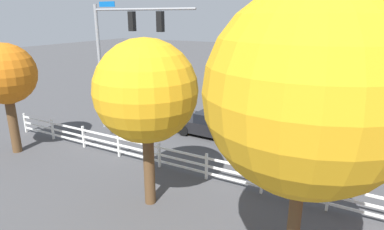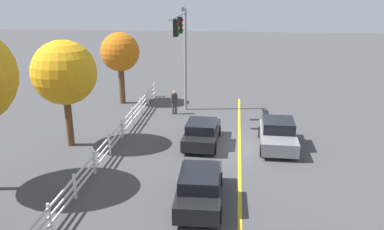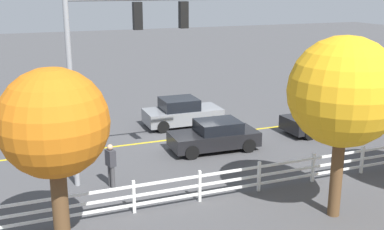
{
  "view_description": "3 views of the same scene",
  "coord_description": "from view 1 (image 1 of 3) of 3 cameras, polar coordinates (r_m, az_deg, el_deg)",
  "views": [
    {
      "loc": [
        -7.25,
        17.92,
        6.57
      ],
      "look_at": [
        1.33,
        2.47,
        1.15
      ],
      "focal_mm": 30.47,
      "sensor_mm": 36.0,
      "label": 1
    },
    {
      "loc": [
        -20.72,
        0.37,
        8.54
      ],
      "look_at": [
        1.29,
        2.83,
        1.34
      ],
      "focal_mm": 36.96,
      "sensor_mm": 36.0,
      "label": 2
    },
    {
      "loc": [
        8.82,
        21.06,
        7.35
      ],
      "look_at": [
        1.14,
        1.72,
        1.66
      ],
      "focal_mm": 44.44,
      "sensor_mm": 36.0,
      "label": 3
    }
  ],
  "objects": [
    {
      "name": "car_3",
      "position": [
        22.14,
        8.29,
        1.56
      ],
      "size": [
        4.13,
        2.06,
        1.53
      ],
      "rotation": [
        0.0,
        0.0,
        3.12
      ],
      "color": "slate",
      "rests_on": "ground_plane"
    },
    {
      "name": "pedestrian",
      "position": [
        19.34,
        -13.94,
        -0.44
      ],
      "size": [
        0.36,
        0.46,
        1.69
      ],
      "rotation": [
        0.0,
        0.0,
        3.43
      ],
      "color": "#3F3F42",
      "rests_on": "ground_plane"
    },
    {
      "name": "lane_center_stripe",
      "position": [
        19.36,
        17.65,
        -3.62
      ],
      "size": [
        28.0,
        0.16,
        0.01
      ],
      "primitive_type": "cube",
      "color": "gold",
      "rests_on": "ground_plane"
    },
    {
      "name": "tree_0",
      "position": [
        10.88,
        -8.07,
        4.04
      ],
      "size": [
        3.48,
        3.48,
        5.92
      ],
      "color": "brown",
      "rests_on": "ground_plane"
    },
    {
      "name": "tree_2",
      "position": [
        6.85,
        19.62,
        3.61
      ],
      "size": [
        4.22,
        4.22,
        7.21
      ],
      "color": "brown",
      "rests_on": "ground_plane"
    },
    {
      "name": "ground_plane",
      "position": [
        20.42,
        6.64,
        -1.85
      ],
      "size": [
        120.0,
        120.0,
        0.0
      ],
      "primitive_type": "plane",
      "color": "#444447"
    },
    {
      "name": "car_1",
      "position": [
        17.3,
        24.03,
        -4.3
      ],
      "size": [
        4.37,
        1.95,
        1.46
      ],
      "rotation": [
        0.0,
        0.0,
        0.03
      ],
      "color": "black",
      "rests_on": "ground_plane"
    },
    {
      "name": "white_rail_fence",
      "position": [
        13.23,
        7.2,
        -9.91
      ],
      "size": [
        26.1,
        0.1,
        1.15
      ],
      "color": "white",
      "rests_on": "ground_plane"
    },
    {
      "name": "signal_assembly",
      "position": [
        18.67,
        -12.29,
        12.1
      ],
      "size": [
        6.47,
        0.37,
        7.29
      ],
      "color": "gray",
      "rests_on": "ground_plane"
    },
    {
      "name": "car_2",
      "position": [
        18.41,
        3.65,
        -1.68
      ],
      "size": [
        4.1,
        2.02,
        1.38
      ],
      "rotation": [
        0.0,
        0.0,
        -0.04
      ],
      "color": "black",
      "rests_on": "ground_plane"
    },
    {
      "name": "tree_3",
      "position": [
        17.74,
        -29.93,
        6.11
      ],
      "size": [
        2.88,
        2.88,
        5.39
      ],
      "color": "brown",
      "rests_on": "ground_plane"
    }
  ]
}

